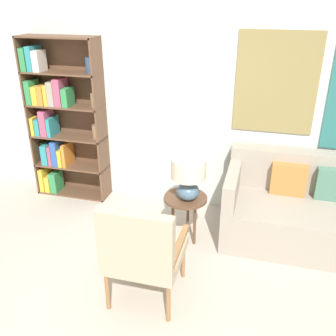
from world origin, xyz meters
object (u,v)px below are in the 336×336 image
object	(u,v)px
bookshelf	(59,121)
side_table	(185,203)
armchair	(142,249)
table_lamp	(188,175)
couch	(308,211)

from	to	relation	value
bookshelf	side_table	xyz separation A→B (m)	(1.73, -0.62, -0.53)
armchair	table_lamp	size ratio (longest dim) A/B	2.16
couch	table_lamp	size ratio (longest dim) A/B	3.84
bookshelf	table_lamp	xyz separation A→B (m)	(1.76, -0.66, -0.20)
bookshelf	table_lamp	world-z (taller)	bookshelf
armchair	table_lamp	bearing A→B (deg)	79.87
armchair	couch	xyz separation A→B (m)	(1.37, 1.31, -0.21)
armchair	couch	distance (m)	1.91
armchair	side_table	bearing A→B (deg)	81.95
couch	table_lamp	bearing A→B (deg)	-162.81
couch	side_table	bearing A→B (deg)	-164.67
armchair	table_lamp	world-z (taller)	armchair
bookshelf	armchair	bearing A→B (deg)	-45.12
side_table	couch	bearing A→B (deg)	15.33
bookshelf	armchair	distance (m)	2.30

